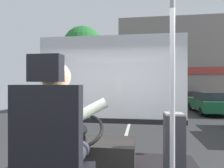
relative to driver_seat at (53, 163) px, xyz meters
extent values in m
cube|color=#343434|center=(0.11, 9.16, -1.31)|extent=(18.00, 44.00, 0.05)
cube|color=silver|center=(0.11, 9.16, -1.29)|extent=(0.12, 39.60, 0.00)
cube|color=black|center=(0.00, -0.10, 0.23)|extent=(0.48, 0.10, 0.66)
cube|color=black|center=(0.00, -0.10, 0.67)|extent=(0.22, 0.10, 0.18)
cylinder|color=#282833|center=(0.09, 0.20, -0.03)|extent=(0.15, 0.42, 0.15)
cylinder|color=#282833|center=(-0.09, 0.20, -0.03)|extent=(0.15, 0.42, 0.15)
cylinder|color=silver|center=(0.00, 0.06, 0.21)|extent=(0.33, 0.33, 0.62)
cube|color=#B2842D|center=(0.00, 0.23, 0.28)|extent=(0.06, 0.01, 0.38)
sphere|color=tan|center=(0.00, 0.06, 0.62)|extent=(0.22, 0.22, 0.22)
cylinder|color=silver|center=(0.10, 0.29, 0.29)|extent=(0.52, 0.21, 0.32)
cylinder|color=silver|center=(-0.10, 0.29, 0.29)|extent=(0.52, 0.21, 0.32)
cube|color=#282623|center=(0.00, 1.18, -0.37)|extent=(1.10, 0.56, 0.40)
cylinder|color=black|center=(0.00, 0.79, -0.09)|extent=(0.07, 0.28, 0.37)
torus|color=black|center=(0.00, 0.68, 0.08)|extent=(0.48, 0.42, 0.30)
cylinder|color=black|center=(0.00, 0.68, 0.08)|extent=(0.13, 0.13, 0.10)
cylinder|color=#B7B7BC|center=(0.89, 0.42, 0.39)|extent=(0.04, 0.04, 1.92)
cube|color=#333338|center=(0.99, 0.95, -0.17)|extent=(0.21, 0.22, 0.79)
cube|color=#9E9993|center=(0.99, 0.95, 0.23)|extent=(0.19, 0.20, 0.02)
cube|color=silver|center=(0.11, 1.98, 0.68)|extent=(2.50, 0.01, 1.40)
cube|color=black|center=(0.11, 1.98, -0.06)|extent=(2.50, 0.08, 0.08)
cylinder|color=#4C3828|center=(-3.14, 11.45, 0.43)|extent=(0.25, 0.25, 3.44)
sphere|color=#246D2D|center=(-3.14, 11.45, 3.00)|extent=(2.63, 2.63, 2.63)
cube|color=gray|center=(4.99, 19.14, 2.59)|extent=(12.68, 4.98, 7.76)
cube|color=#9E332D|center=(4.99, 16.59, 1.64)|extent=(12.18, 0.12, 0.60)
cube|color=#195633|center=(4.94, 11.83, -0.73)|extent=(1.94, 4.17, 0.61)
cube|color=#282D33|center=(4.94, 11.58, -0.19)|extent=(1.59, 2.29, 0.47)
cylinder|color=black|center=(5.86, 13.12, -1.04)|extent=(0.14, 0.50, 0.50)
cylinder|color=black|center=(4.02, 13.12, -1.04)|extent=(0.14, 0.50, 0.50)
cylinder|color=black|center=(4.02, 10.54, -1.04)|extent=(0.14, 0.50, 0.50)
cube|color=maroon|center=(4.70, 16.75, -0.78)|extent=(1.97, 4.23, 0.56)
cube|color=#282D33|center=(4.70, 16.50, -0.29)|extent=(1.62, 2.32, 0.42)
cylinder|color=black|center=(5.64, 18.06, -1.06)|extent=(0.14, 0.46, 0.46)
cylinder|color=black|center=(3.77, 18.06, -1.06)|extent=(0.14, 0.46, 0.46)
cylinder|color=black|center=(5.64, 15.44, -1.06)|extent=(0.14, 0.46, 0.46)
cylinder|color=black|center=(3.77, 15.44, -1.06)|extent=(0.14, 0.46, 0.46)
cube|color=navy|center=(4.84, 22.13, -0.71)|extent=(1.83, 4.01, 0.64)
cube|color=#282D33|center=(4.84, 21.89, -0.15)|extent=(1.50, 2.21, 0.49)
cylinder|color=black|center=(5.71, 23.37, -1.03)|extent=(0.14, 0.52, 0.52)
cylinder|color=black|center=(3.96, 23.37, -1.03)|extent=(0.14, 0.52, 0.52)
cylinder|color=black|center=(5.71, 20.89, -1.03)|extent=(0.14, 0.52, 0.52)
cylinder|color=black|center=(3.96, 20.89, -1.03)|extent=(0.14, 0.52, 0.52)
camera|label=1|loc=(0.62, -1.35, 0.57)|focal=32.11mm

